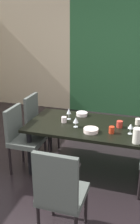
# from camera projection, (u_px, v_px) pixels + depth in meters

# --- Properties ---
(ground_plane) EXTENTS (5.88, 5.94, 0.02)m
(ground_plane) POSITION_uv_depth(u_px,v_px,m) (44.00, 177.00, 3.56)
(ground_plane) COLOR black
(back_panel_interior) EXTENTS (2.41, 0.10, 2.56)m
(back_panel_interior) POSITION_uv_depth(u_px,v_px,m) (24.00, 55.00, 6.22)
(back_panel_interior) COLOR beige
(back_panel_interior) RESTS_ON ground_plane
(dining_table) EXTENTS (1.83, 0.94, 0.72)m
(dining_table) POSITION_uv_depth(u_px,v_px,m) (93.00, 130.00, 3.51)
(dining_table) COLOR black
(dining_table) RESTS_ON ground_plane
(chair_left_far) EXTENTS (0.44, 0.44, 0.97)m
(chair_left_far) POSITION_uv_depth(u_px,v_px,m) (39.00, 121.00, 4.07)
(chair_left_far) COLOR #4C524D
(chair_left_far) RESTS_ON ground_plane
(chair_left_near) EXTENTS (0.44, 0.44, 0.96)m
(chair_left_near) POSITION_uv_depth(u_px,v_px,m) (22.00, 136.00, 3.56)
(chair_left_near) COLOR #4C524D
(chair_left_near) RESTS_ON ground_plane
(chair_head_near) EXTENTS (0.44, 0.44, 1.03)m
(chair_head_near) POSITION_uv_depth(u_px,v_px,m) (60.00, 192.00, 2.36)
(chair_head_near) COLOR #4C524D
(chair_head_near) RESTS_ON ground_plane
(wine_glass_rear) EXTENTS (0.07, 0.07, 0.17)m
(wine_glass_rear) POSITION_uv_depth(u_px,v_px,m) (69.00, 111.00, 3.65)
(wine_glass_rear) COLOR silver
(wine_glass_rear) RESTS_ON dining_table
(wine_glass_west) EXTENTS (0.07, 0.07, 0.14)m
(wine_glass_west) POSITION_uv_depth(u_px,v_px,m) (76.00, 120.00, 3.39)
(wine_glass_west) COLOR silver
(wine_glass_west) RESTS_ON dining_table
(wine_glass_east) EXTENTS (0.07, 0.07, 0.14)m
(wine_glass_east) POSITION_uv_depth(u_px,v_px,m) (131.00, 126.00, 3.18)
(wine_glass_east) COLOR silver
(wine_glass_east) RESTS_ON dining_table
(serving_bowl_south) EXTENTS (0.17, 0.17, 0.05)m
(serving_bowl_south) POSITION_uv_depth(u_px,v_px,m) (82.00, 114.00, 3.83)
(serving_bowl_south) COLOR white
(serving_bowl_south) RESTS_ON dining_table
(serving_bowl_near_shelf) EXTENTS (0.19, 0.19, 0.05)m
(serving_bowl_near_shelf) POSITION_uv_depth(u_px,v_px,m) (91.00, 130.00, 3.25)
(serving_bowl_near_shelf) COLOR white
(serving_bowl_near_shelf) RESTS_ON dining_table
(cup_corner) EXTENTS (0.08, 0.08, 0.09)m
(cup_corner) POSITION_uv_depth(u_px,v_px,m) (138.00, 122.00, 3.49)
(cup_corner) COLOR white
(cup_corner) RESTS_ON dining_table
(cup_front) EXTENTS (0.08, 0.08, 0.09)m
(cup_front) POSITION_uv_depth(u_px,v_px,m) (120.00, 124.00, 3.40)
(cup_front) COLOR red
(cup_front) RESTS_ON dining_table
(cup_north) EXTENTS (0.07, 0.07, 0.09)m
(cup_north) POSITION_uv_depth(u_px,v_px,m) (112.00, 130.00, 3.22)
(cup_north) COLOR red
(cup_north) RESTS_ON dining_table
(cup_right) EXTENTS (0.08, 0.08, 0.08)m
(cup_right) POSITION_uv_depth(u_px,v_px,m) (64.00, 120.00, 3.56)
(cup_right) COLOR white
(cup_right) RESTS_ON dining_table
(pitcher_near_window) EXTENTS (0.12, 0.10, 0.19)m
(pitcher_near_window) POSITION_uv_depth(u_px,v_px,m) (137.00, 136.00, 2.94)
(pitcher_near_window) COLOR white
(pitcher_near_window) RESTS_ON dining_table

